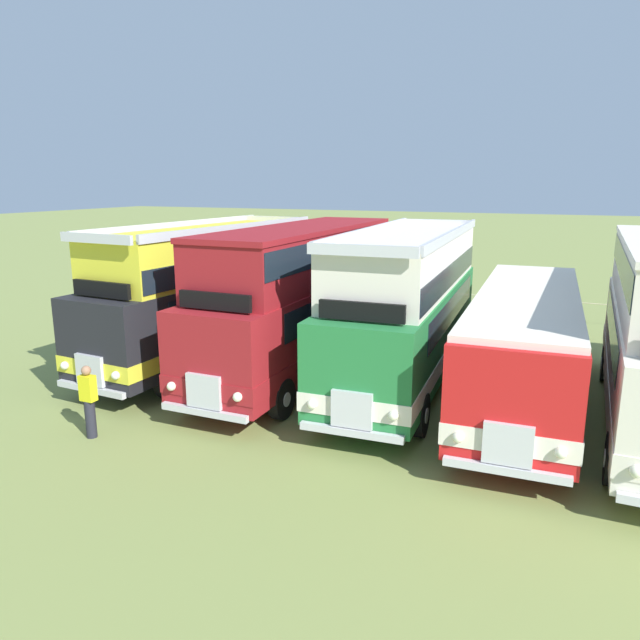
{
  "coord_description": "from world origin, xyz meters",
  "views": [
    {
      "loc": [
        -2.19,
        -15.85,
        5.79
      ],
      "look_at": [
        -9.13,
        0.1,
        1.72
      ],
      "focal_mm": 33.32,
      "sensor_mm": 36.0,
      "label": 1
    }
  ],
  "objects_px": {
    "bus_fourth_in_row": "(525,338)",
    "marshal_person": "(89,401)",
    "bus_second_in_row": "(301,294)",
    "bus_first_in_row": "(209,290)",
    "bus_third_in_row": "(407,305)"
  },
  "relations": [
    {
      "from": "bus_third_in_row",
      "to": "marshal_person",
      "type": "height_order",
      "value": "bus_third_in_row"
    },
    {
      "from": "bus_third_in_row",
      "to": "bus_fourth_in_row",
      "type": "distance_m",
      "value": 3.32
    },
    {
      "from": "bus_second_in_row",
      "to": "bus_third_in_row",
      "type": "height_order",
      "value": "bus_third_in_row"
    },
    {
      "from": "bus_third_in_row",
      "to": "bus_fourth_in_row",
      "type": "relative_size",
      "value": 0.94
    },
    {
      "from": "bus_second_in_row",
      "to": "marshal_person",
      "type": "height_order",
      "value": "bus_second_in_row"
    },
    {
      "from": "bus_first_in_row",
      "to": "bus_third_in_row",
      "type": "bearing_deg",
      "value": 3.05
    },
    {
      "from": "bus_first_in_row",
      "to": "bus_third_in_row",
      "type": "relative_size",
      "value": 0.96
    },
    {
      "from": "bus_second_in_row",
      "to": "bus_third_in_row",
      "type": "distance_m",
      "value": 3.26
    },
    {
      "from": "bus_third_in_row",
      "to": "marshal_person",
      "type": "distance_m",
      "value": 8.8
    },
    {
      "from": "marshal_person",
      "to": "bus_fourth_in_row",
      "type": "bearing_deg",
      "value": 35.85
    },
    {
      "from": "bus_fourth_in_row",
      "to": "marshal_person",
      "type": "relative_size",
      "value": 6.39
    },
    {
      "from": "bus_fourth_in_row",
      "to": "bus_third_in_row",
      "type": "bearing_deg",
      "value": 177.07
    },
    {
      "from": "bus_first_in_row",
      "to": "marshal_person",
      "type": "relative_size",
      "value": 5.77
    },
    {
      "from": "bus_third_in_row",
      "to": "bus_second_in_row",
      "type": "bearing_deg",
      "value": -176.0
    },
    {
      "from": "bus_first_in_row",
      "to": "bus_fourth_in_row",
      "type": "height_order",
      "value": "bus_first_in_row"
    }
  ]
}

